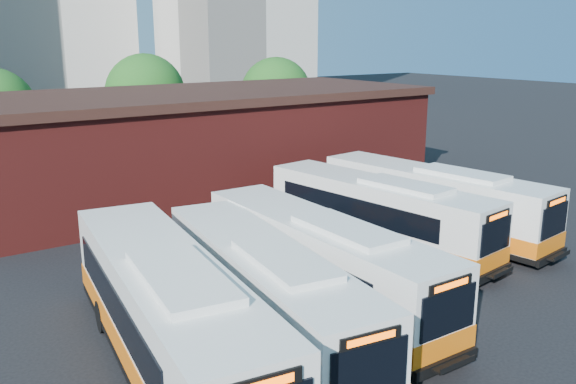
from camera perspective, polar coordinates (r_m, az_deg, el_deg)
ground at (r=24.50m, az=14.10°, el=-9.25°), size 220.00×220.00×0.00m
bus_farwest at (r=18.36m, az=-11.21°, el=-11.59°), size 4.49×13.70×3.68m
bus_west at (r=19.83m, az=-2.20°, el=-9.75°), size 4.19×12.54×3.37m
bus_midwest at (r=22.35m, az=3.04°, el=-6.84°), size 2.76×12.60×3.42m
bus_mideast at (r=28.65m, az=8.45°, el=-2.24°), size 4.11×12.57×3.37m
bus_east at (r=31.10m, az=13.41°, el=-1.08°), size 4.20×12.90×3.46m
depot_building at (r=39.11m, az=-8.10°, el=4.80°), size 28.60×12.60×6.40m
tree_mid at (r=52.41m, az=-13.19°, el=8.95°), size 6.56×6.56×8.36m
tree_east at (r=54.87m, az=-1.12°, el=9.28°), size 6.24×6.24×7.96m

